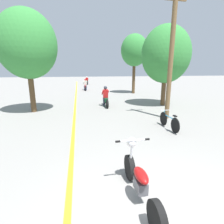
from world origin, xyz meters
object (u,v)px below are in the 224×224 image
(roadside_tree_right_far, at_px, (134,51))
(motorcycle_rider_lead, at_px, (106,99))
(roadside_tree_right_near, at_px, (166,55))
(motorcycle_rider_far, at_px, (87,81))
(roadside_tree_left, at_px, (27,45))
(utility_pole, at_px, (171,55))
(motorcycle_foreground, at_px, (139,180))
(bicycle_parked, at_px, (169,121))
(motorcycle_rider_mid, at_px, (85,86))

(roadside_tree_right_far, distance_m, motorcycle_rider_lead, 8.46)
(roadside_tree_right_near, distance_m, motorcycle_rider_far, 20.00)
(roadside_tree_left, bearing_deg, roadside_tree_right_far, 38.93)
(utility_pole, xyz_separation_m, roadside_tree_left, (-7.52, 2.95, 0.68))
(roadside_tree_left, height_order, motorcycle_rider_far, roadside_tree_left)
(roadside_tree_right_near, bearing_deg, motorcycle_foreground, -119.18)
(roadside_tree_right_near, bearing_deg, roadside_tree_right_far, 91.36)
(roadside_tree_left, relative_size, motorcycle_rider_lead, 2.97)
(motorcycle_foreground, relative_size, bicycle_parked, 1.26)
(utility_pole, relative_size, motorcycle_foreground, 3.00)
(roadside_tree_right_far, bearing_deg, motorcycle_rider_far, 109.64)
(motorcycle_rider_mid, distance_m, motorcycle_rider_far, 8.63)
(motorcycle_rider_far, bearing_deg, motorcycle_rider_lead, -88.83)
(motorcycle_rider_mid, bearing_deg, bicycle_parked, -78.88)
(motorcycle_foreground, bearing_deg, roadside_tree_left, 115.06)
(roadside_tree_left, height_order, motorcycle_rider_lead, roadside_tree_left)
(motorcycle_rider_mid, relative_size, motorcycle_rider_far, 0.94)
(roadside_tree_right_near, bearing_deg, utility_pole, -113.17)
(motorcycle_foreground, height_order, motorcycle_rider_mid, motorcycle_rider_mid)
(bicycle_parked, bearing_deg, motorcycle_rider_mid, 101.12)
(motorcycle_rider_mid, bearing_deg, motorcycle_rider_lead, -84.23)
(motorcycle_foreground, xyz_separation_m, motorcycle_rider_mid, (-0.29, 19.51, 0.11))
(roadside_tree_right_far, xyz_separation_m, motorcycle_rider_far, (-4.46, 12.51, -3.98))
(motorcycle_rider_far, bearing_deg, roadside_tree_left, -102.46)
(roadside_tree_right_far, xyz_separation_m, motorcycle_rider_lead, (-4.08, -6.28, -3.95))
(roadside_tree_left, height_order, motorcycle_foreground, roadside_tree_left)
(motorcycle_rider_lead, relative_size, motorcycle_rider_mid, 1.00)
(utility_pole, xyz_separation_m, bicycle_parked, (-0.77, -1.67, -2.95))
(roadside_tree_right_far, bearing_deg, roadside_tree_left, -141.07)
(utility_pole, height_order, bicycle_parked, utility_pole)
(motorcycle_rider_lead, xyz_separation_m, motorcycle_rider_mid, (-1.03, 10.18, -0.02))
(bicycle_parked, bearing_deg, motorcycle_rider_lead, 110.54)
(roadside_tree_right_far, relative_size, motorcycle_foreground, 2.88)
(motorcycle_foreground, height_order, bicycle_parked, motorcycle_foreground)
(motorcycle_rider_lead, bearing_deg, motorcycle_rider_far, 91.17)
(motorcycle_rider_far, bearing_deg, roadside_tree_right_far, -70.36)
(roadside_tree_left, xyz_separation_m, motorcycle_rider_far, (4.33, 19.61, -3.46))
(motorcycle_rider_far, xyz_separation_m, bicycle_parked, (2.42, -24.23, -0.17))
(roadside_tree_right_far, bearing_deg, motorcycle_rider_lead, -123.02)
(utility_pole, height_order, roadside_tree_right_far, utility_pole)
(utility_pole, xyz_separation_m, motorcycle_rider_far, (-3.19, 22.56, -2.78))
(roadside_tree_right_far, xyz_separation_m, roadside_tree_left, (-8.79, -7.10, -0.51))
(utility_pole, bearing_deg, roadside_tree_right_far, 82.79)
(motorcycle_rider_lead, bearing_deg, motorcycle_foreground, -94.50)
(roadside_tree_right_far, relative_size, bicycle_parked, 3.62)
(motorcycle_rider_mid, distance_m, bicycle_parked, 15.92)
(roadside_tree_right_far, xyz_separation_m, bicycle_parked, (-2.04, -11.72, -4.15))
(utility_pole, relative_size, roadside_tree_right_far, 1.04)
(roadside_tree_right_near, height_order, motorcycle_foreground, roadside_tree_right_near)
(roadside_tree_left, bearing_deg, motorcycle_rider_lead, 9.93)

